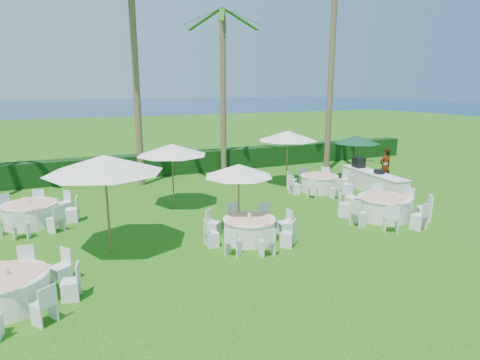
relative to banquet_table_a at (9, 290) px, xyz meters
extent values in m
plane|color=#18510E|center=(6.16, 0.16, -0.39)|extent=(120.00, 120.00, 0.00)
cube|color=black|center=(6.16, 12.16, 0.21)|extent=(34.00, 1.00, 1.20)
plane|color=#081E50|center=(6.16, 102.16, -0.39)|extent=(260.00, 260.00, 0.00)
cylinder|color=white|center=(0.00, 0.00, -0.04)|extent=(1.62, 1.62, 0.70)
cylinder|color=white|center=(0.00, 0.00, 0.32)|extent=(1.69, 1.69, 0.03)
cube|color=#FAAA8A|center=(0.00, 0.00, 0.35)|extent=(1.81, 1.81, 0.01)
cylinder|color=silver|center=(0.00, 0.00, 0.43)|extent=(0.11, 0.11, 0.15)
cube|color=white|center=(1.05, 0.71, 0.03)|extent=(0.55, 0.55, 0.84)
cube|color=white|center=(0.24, 1.24, 0.03)|extent=(0.46, 0.46, 0.84)
cube|color=white|center=(0.71, -1.05, 0.03)|extent=(0.55, 0.55, 0.84)
cube|color=white|center=(1.24, -0.24, 0.03)|extent=(0.46, 0.46, 0.84)
cylinder|color=white|center=(6.52, 1.33, -0.04)|extent=(1.61, 1.61, 0.70)
cylinder|color=white|center=(6.52, 1.33, 0.32)|extent=(1.67, 1.67, 0.03)
cube|color=#FAAA8A|center=(6.52, 1.33, 0.34)|extent=(1.72, 1.72, 0.01)
cylinder|color=silver|center=(6.52, 1.33, 0.43)|extent=(0.11, 0.11, 0.15)
cube|color=white|center=(7.43, 2.19, 0.03)|extent=(0.55, 0.55, 0.84)
cube|color=white|center=(6.56, 2.58, 0.03)|extent=(0.40, 0.40, 0.84)
cube|color=white|center=(5.66, 2.25, 0.03)|extent=(0.55, 0.55, 0.84)
cube|color=white|center=(5.26, 1.38, 0.03)|extent=(0.40, 0.40, 0.84)
cube|color=white|center=(5.60, 0.48, 0.03)|extent=(0.55, 0.55, 0.84)
cube|color=white|center=(6.47, 0.08, 0.03)|extent=(0.40, 0.40, 0.84)
cube|color=white|center=(7.37, 0.41, 0.03)|extent=(0.55, 0.55, 0.84)
cube|color=white|center=(7.77, 1.29, 0.03)|extent=(0.40, 0.40, 0.84)
cylinder|color=white|center=(11.97, 1.26, 0.00)|extent=(1.81, 1.81, 0.78)
cylinder|color=white|center=(11.97, 1.26, 0.40)|extent=(1.88, 1.88, 0.03)
cube|color=#FAAA8A|center=(11.97, 1.26, 0.43)|extent=(2.02, 2.02, 0.01)
cylinder|color=silver|center=(11.97, 1.26, 0.51)|extent=(0.13, 0.13, 0.17)
cube|color=white|center=(13.36, 1.53, 0.08)|extent=(0.52, 0.52, 0.94)
cube|color=white|center=(12.76, 2.43, 0.08)|extent=(0.61, 0.61, 0.94)
cube|color=white|center=(11.70, 2.65, 0.08)|extent=(0.52, 0.52, 0.94)
cube|color=white|center=(10.80, 2.05, 0.08)|extent=(0.61, 0.61, 0.94)
cube|color=white|center=(10.58, 0.99, 0.08)|extent=(0.52, 0.52, 0.94)
cube|color=white|center=(11.18, 0.09, 0.08)|extent=(0.61, 0.61, 0.94)
cube|color=white|center=(12.24, -0.12, 0.08)|extent=(0.52, 0.52, 0.94)
cube|color=white|center=(13.14, 0.47, 0.08)|extent=(0.61, 0.61, 0.94)
cylinder|color=white|center=(0.16, 5.84, -0.01)|extent=(1.73, 1.73, 0.75)
cylinder|color=white|center=(0.16, 5.84, 0.37)|extent=(1.80, 1.80, 0.03)
cube|color=#FAAA8A|center=(0.16, 5.84, 0.40)|extent=(1.92, 1.92, 0.01)
cylinder|color=silver|center=(0.16, 5.84, 0.48)|extent=(0.12, 0.12, 0.16)
cube|color=white|center=(1.25, 6.64, 0.06)|extent=(0.59, 0.59, 0.90)
cube|color=white|center=(0.36, 7.18, 0.06)|extent=(0.48, 0.48, 0.90)
cube|color=white|center=(-0.64, 6.93, 0.06)|extent=(0.59, 0.59, 0.90)
cube|color=white|center=(-0.05, 4.51, 0.06)|extent=(0.48, 0.48, 0.90)
cube|color=white|center=(0.96, 4.75, 0.06)|extent=(0.59, 0.59, 0.90)
cube|color=white|center=(1.49, 5.64, 0.06)|extent=(0.48, 0.48, 0.90)
cylinder|color=white|center=(12.17, 5.57, -0.03)|extent=(1.67, 1.67, 0.72)
cylinder|color=white|center=(12.17, 5.57, 0.34)|extent=(1.74, 1.74, 0.03)
cube|color=#FAAA8A|center=(12.17, 5.57, 0.37)|extent=(1.79, 1.79, 0.01)
cylinder|color=silver|center=(12.17, 5.57, 0.45)|extent=(0.12, 0.12, 0.15)
cube|color=white|center=(13.12, 6.46, 0.04)|extent=(0.57, 0.57, 0.87)
cube|color=white|center=(12.22, 6.87, 0.04)|extent=(0.42, 0.42, 0.87)
cube|color=white|center=(11.28, 6.52, 0.04)|extent=(0.57, 0.57, 0.87)
cube|color=white|center=(10.87, 5.62, 0.04)|extent=(0.42, 0.42, 0.87)
cube|color=white|center=(11.21, 4.68, 0.04)|extent=(0.57, 0.57, 0.87)
cube|color=white|center=(12.12, 4.26, 0.04)|extent=(0.42, 0.42, 0.87)
cube|color=white|center=(13.06, 4.61, 0.04)|extent=(0.57, 0.57, 0.87)
cube|color=white|center=(13.47, 5.52, 0.04)|extent=(0.42, 0.42, 0.87)
cylinder|color=brown|center=(2.40, 2.14, 1.01)|extent=(0.07, 0.07, 2.79)
cone|color=white|center=(2.40, 2.14, 2.26)|extent=(3.29, 3.29, 0.50)
sphere|color=brown|center=(2.40, 2.14, 2.43)|extent=(0.11, 0.11, 0.11)
cylinder|color=brown|center=(6.49, 2.09, 0.73)|extent=(0.05, 0.05, 2.24)
cone|color=white|center=(6.49, 2.09, 1.74)|extent=(2.26, 2.26, 0.40)
sphere|color=brown|center=(6.49, 2.09, 1.88)|extent=(0.09, 0.09, 0.09)
cylinder|color=brown|center=(5.33, 5.91, 0.84)|extent=(0.06, 0.06, 2.47)
cone|color=white|center=(5.33, 5.91, 1.95)|extent=(2.78, 2.78, 0.44)
sphere|color=brown|center=(5.33, 5.91, 2.11)|extent=(0.10, 0.10, 0.10)
cylinder|color=brown|center=(11.44, 7.29, 0.90)|extent=(0.06, 0.06, 2.58)
cone|color=white|center=(11.44, 7.29, 2.06)|extent=(2.89, 2.89, 0.46)
sphere|color=brown|center=(11.44, 7.29, 2.22)|extent=(0.10, 0.10, 0.10)
cylinder|color=brown|center=(15.31, 6.83, 0.73)|extent=(0.05, 0.05, 2.23)
cone|color=#103D25|center=(15.31, 6.83, 1.73)|extent=(2.36, 2.36, 0.40)
sphere|color=brown|center=(15.31, 6.83, 1.87)|extent=(0.09, 0.09, 0.09)
cube|color=white|center=(14.40, 4.48, 0.05)|extent=(1.16, 3.99, 0.88)
cube|color=white|center=(14.40, 4.48, 0.51)|extent=(1.21, 4.04, 0.04)
cube|color=black|center=(14.51, 5.65, 0.78)|extent=(0.49, 0.58, 0.49)
cube|color=black|center=(14.36, 4.09, 0.63)|extent=(0.38, 0.38, 0.20)
imported|color=gray|center=(15.93, 5.36, 0.52)|extent=(0.66, 0.44, 1.81)
cylinder|color=brown|center=(4.87, 10.25, 4.60)|extent=(0.32, 0.32, 9.98)
cylinder|color=brown|center=(9.77, 11.46, 4.02)|extent=(0.32, 0.32, 8.82)
cube|color=#1A4D13|center=(10.86, 11.57, 7.94)|extent=(2.22, 0.49, 1.00)
cube|color=#1A4D13|center=(10.23, 12.46, 7.94)|extent=(1.17, 2.12, 1.00)
cube|color=#1A4D13|center=(9.14, 12.35, 7.94)|extent=(1.51, 1.96, 1.00)
cube|color=#1A4D13|center=(8.68, 11.36, 7.94)|extent=(2.22, 0.49, 1.00)
cube|color=#1A4D13|center=(9.32, 10.46, 7.94)|extent=(1.17, 2.12, 1.00)
cube|color=#1A4D13|center=(10.41, 10.57, 7.94)|extent=(1.51, 1.96, 1.00)
cylinder|color=brown|center=(15.37, 9.35, 5.01)|extent=(0.32, 0.32, 10.79)
camera|label=1|loc=(1.31, -9.43, 4.34)|focal=30.00mm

